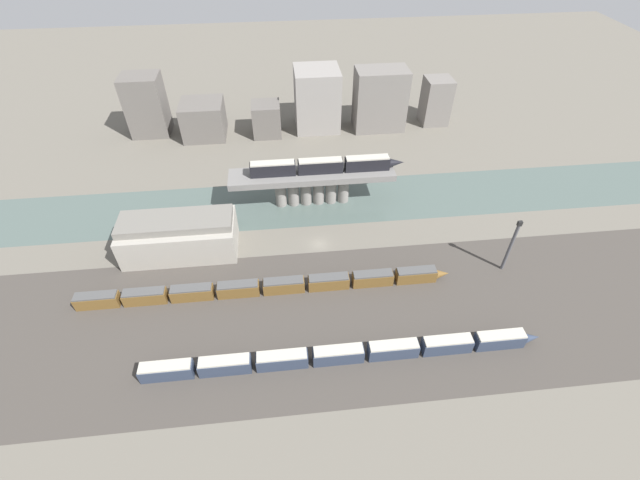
{
  "coord_description": "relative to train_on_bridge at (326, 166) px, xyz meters",
  "views": [
    {
      "loc": [
        -8.32,
        -81.2,
        75.71
      ],
      "look_at": [
        0.0,
        -2.94,
        4.13
      ],
      "focal_mm": 24.0,
      "sensor_mm": 36.0,
      "label": 1
    }
  ],
  "objects": [
    {
      "name": "city_block_center",
      "position": [
        -16.03,
        42.43,
        -6.52
      ],
      "size": [
        9.8,
        9.78,
        11.4
      ],
      "primitive_type": "cube",
      "color": "#605B56",
      "rests_on": "ground"
    },
    {
      "name": "ground_plane",
      "position": [
        -3.76,
        -18.11,
        -12.22
      ],
      "size": [
        400.0,
        400.0,
        0.0
      ],
      "primitive_type": "plane",
      "color": "#666056"
    },
    {
      "name": "river_water",
      "position": [
        -3.76,
        -0.0,
        -12.21
      ],
      "size": [
        320.0,
        21.58,
        0.01
      ],
      "primitive_type": "cube",
      "color": "#4C5B56",
      "rests_on": "ground"
    },
    {
      "name": "city_block_left",
      "position": [
        -38.05,
        43.85,
        -6.08
      ],
      "size": [
        14.49,
        13.85,
        12.27
      ],
      "primitive_type": "cube",
      "color": "#605B56",
      "rests_on": "ground"
    },
    {
      "name": "city_block_far_left",
      "position": [
        -57.35,
        47.89,
        -1.84
      ],
      "size": [
        12.83,
        10.87,
        20.76
      ],
      "primitive_type": "cube",
      "color": "#605B56",
      "rests_on": "ground"
    },
    {
      "name": "city_block_tall",
      "position": [
        45.94,
        45.2,
        -3.99
      ],
      "size": [
        9.41,
        9.33,
        16.45
      ],
      "primitive_type": "cube",
      "color": "slate",
      "rests_on": "ground"
    },
    {
      "name": "city_block_right",
      "position": [
        2.31,
        46.27,
        -1.64
      ],
      "size": [
        15.56,
        14.95,
        21.15
      ],
      "primitive_type": "cube",
      "color": "gray",
      "rests_on": "ground"
    },
    {
      "name": "train_yard_near",
      "position": [
        -2.31,
        -52.58,
        -10.4
      ],
      "size": [
        80.39,
        2.67,
        3.69
      ],
      "color": "#2D384C",
      "rests_on": "ground"
    },
    {
      "name": "bridge",
      "position": [
        -3.76,
        -0.0,
        -4.93
      ],
      "size": [
        45.81,
        8.47,
        10.31
      ],
      "color": "slate",
      "rests_on": "ground"
    },
    {
      "name": "signal_tower",
      "position": [
        39.98,
        -31.51,
        -4.65
      ],
      "size": [
        1.0,
        0.77,
        14.95
      ],
      "color": "#4C4C51",
      "rests_on": "ground"
    },
    {
      "name": "city_block_far_right",
      "position": [
        24.46,
        43.26,
        -1.54
      ],
      "size": [
        17.93,
        10.96,
        21.35
      ],
      "primitive_type": "cube",
      "color": "slate",
      "rests_on": "ground"
    },
    {
      "name": "train_yard_mid",
      "position": [
        -17.48,
        -33.04,
        -10.49
      ],
      "size": [
        85.6,
        2.69,
        3.52
      ],
      "color": "brown",
      "rests_on": "ground"
    },
    {
      "name": "warehouse_building",
      "position": [
        -38.59,
        -16.57,
        -7.27
      ],
      "size": [
        27.85,
        12.88,
        10.4
      ],
      "color": "#9E998E",
      "rests_on": "ground"
    },
    {
      "name": "train_on_bridge",
      "position": [
        0.0,
        0.0,
        0.0
      ],
      "size": [
        42.49,
        2.89,
        3.89
      ],
      "color": "black",
      "rests_on": "bridge"
    },
    {
      "name": "railbed_yard",
      "position": [
        -3.76,
        -42.11,
        -12.21
      ],
      "size": [
        280.0,
        42.0,
        0.01
      ],
      "primitive_type": "cube",
      "color": "#423D38",
      "rests_on": "ground"
    }
  ]
}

